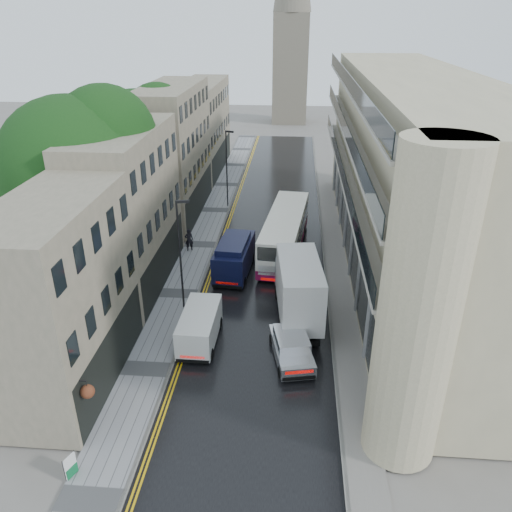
% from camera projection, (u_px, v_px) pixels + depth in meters
% --- Properties ---
extents(road, '(9.00, 85.00, 0.02)m').
position_uv_depth(road, '(269.00, 248.00, 42.09)').
color(road, black).
rests_on(road, ground).
extents(left_sidewalk, '(2.70, 85.00, 0.12)m').
position_uv_depth(left_sidewalk, '(201.00, 245.00, 42.49)').
color(left_sidewalk, gray).
rests_on(left_sidewalk, ground).
extents(right_sidewalk, '(1.80, 85.00, 0.12)m').
position_uv_depth(right_sidewalk, '(334.00, 249.00, 41.68)').
color(right_sidewalk, slate).
rests_on(right_sidewalk, ground).
extents(old_shop_row, '(4.50, 56.00, 12.00)m').
position_uv_depth(old_shop_row, '(161.00, 168.00, 42.39)').
color(old_shop_row, gray).
rests_on(old_shop_row, ground).
extents(modern_block, '(8.00, 40.00, 14.00)m').
position_uv_depth(modern_block, '(408.00, 176.00, 36.93)').
color(modern_block, beige).
rests_on(modern_block, ground).
extents(tree_near, '(10.56, 10.56, 13.89)m').
position_uv_depth(tree_near, '(77.00, 195.00, 33.24)').
color(tree_near, black).
rests_on(tree_near, ground).
extents(tree_far, '(9.24, 9.24, 12.46)m').
position_uv_depth(tree_far, '(139.00, 155.00, 45.18)').
color(tree_far, black).
rests_on(tree_far, ground).
extents(cream_bus, '(3.90, 12.10, 3.24)m').
position_uv_depth(cream_bus, '(263.00, 249.00, 38.03)').
color(cream_bus, white).
rests_on(cream_bus, road).
extents(white_lorry, '(3.33, 8.43, 4.31)m').
position_uv_depth(white_lorry, '(282.00, 304.00, 29.84)').
color(white_lorry, silver).
rests_on(white_lorry, road).
extents(silver_hatchback, '(2.76, 4.66, 1.63)m').
position_uv_depth(silver_hatchback, '(281.00, 365.00, 26.75)').
color(silver_hatchback, silver).
rests_on(silver_hatchback, road).
extents(white_van, '(2.04, 4.66, 2.10)m').
position_uv_depth(white_van, '(178.00, 342.00, 28.21)').
color(white_van, silver).
rests_on(white_van, road).
extents(navy_van, '(2.70, 5.85, 2.90)m').
position_uv_depth(navy_van, '(215.00, 266.00, 35.80)').
color(navy_van, black).
rests_on(navy_van, road).
extents(pedestrian, '(0.80, 0.67, 1.89)m').
position_uv_depth(pedestrian, '(189.00, 240.00, 40.98)').
color(pedestrian, black).
rests_on(pedestrian, left_sidewalk).
extents(lamp_post_near, '(0.86, 0.34, 7.49)m').
position_uv_depth(lamp_post_near, '(180.00, 257.00, 31.77)').
color(lamp_post_near, black).
rests_on(lamp_post_near, left_sidewalk).
extents(lamp_post_far, '(0.87, 0.45, 7.59)m').
position_uv_depth(lamp_post_far, '(227.00, 169.00, 49.34)').
color(lamp_post_far, black).
rests_on(lamp_post_far, left_sidewalk).
extents(estate_sign, '(0.32, 0.64, 1.09)m').
position_uv_depth(estate_sign, '(70.00, 466.00, 20.99)').
color(estate_sign, white).
rests_on(estate_sign, left_sidewalk).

